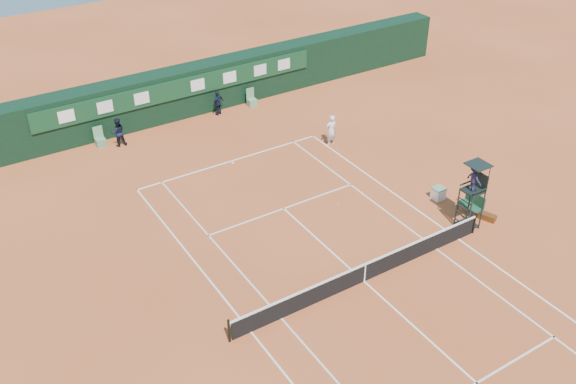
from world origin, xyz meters
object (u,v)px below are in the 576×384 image
(tennis_net, at_px, (365,272))
(player, at_px, (331,130))
(umpire_chair, at_px, (474,183))
(player_bench, at_px, (473,203))
(cooler, at_px, (438,193))

(tennis_net, bearing_deg, player, 61.24)
(umpire_chair, bearing_deg, tennis_net, -175.62)
(umpire_chair, relative_size, player_bench, 2.85)
(umpire_chair, relative_size, cooler, 5.30)
(tennis_net, relative_size, umpire_chair, 3.77)
(player_bench, relative_size, cooler, 1.86)
(umpire_chair, xyz_separation_m, player_bench, (1.05, 0.71, -1.86))
(player_bench, relative_size, player, 0.65)
(umpire_chair, height_order, player_bench, umpire_chair)
(umpire_chair, distance_m, cooler, 3.34)
(player_bench, distance_m, player, 9.47)
(tennis_net, height_order, player_bench, same)
(umpire_chair, height_order, player, umpire_chair)
(player_bench, height_order, player, player)
(tennis_net, xyz_separation_m, player, (5.76, 10.50, 0.42))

